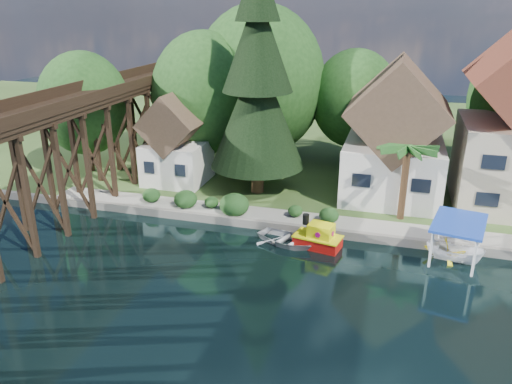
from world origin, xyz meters
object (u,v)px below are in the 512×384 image
at_px(conifer, 258,83).
at_px(tugboat, 318,238).
at_px(shed, 176,145).
at_px(house_left, 395,140).
at_px(boat_white_a, 286,238).
at_px(trestle_bridge, 55,152).
at_px(boat_yellow, 447,247).
at_px(palm_tree, 408,151).
at_px(boat_canopy, 456,245).

height_order(conifer, tugboat, conifer).
height_order(shed, tugboat, shed).
relative_size(house_left, tugboat, 3.28).
xyz_separation_m(shed, boat_white_a, (11.56, -8.33, -3.40)).
bearing_deg(trestle_bridge, boat_yellow, 4.10).
height_order(trestle_bridge, boat_yellow, trestle_bridge).
bearing_deg(conifer, shed, 175.52).
bearing_deg(conifer, palm_tree, -11.92).
xyz_separation_m(house_left, tugboat, (-4.24, -9.73, -4.47)).
xyz_separation_m(house_left, boat_canopy, (4.26, -9.41, -3.95)).
height_order(trestle_bridge, boat_canopy, trestle_bridge).
xyz_separation_m(shed, tugboat, (13.76, -8.23, -3.16)).
bearing_deg(tugboat, boat_canopy, 2.16).
bearing_deg(conifer, boat_yellow, -25.24).
distance_m(trestle_bridge, boat_canopy, 27.61).
xyz_separation_m(house_left, palm_tree, (0.92, -4.51, 0.47)).
distance_m(conifer, boat_white_a, 12.61).
xyz_separation_m(conifer, palm_tree, (11.52, -2.43, -3.84)).
bearing_deg(shed, boat_white_a, -35.77).
relative_size(conifer, boat_white_a, 4.55).
bearing_deg(shed, conifer, -4.48).
relative_size(tugboat, boat_white_a, 0.82).
bearing_deg(house_left, boat_white_a, -123.21).
bearing_deg(tugboat, boat_white_a, -177.36).
bearing_deg(boat_yellow, boat_canopy, -142.87).
relative_size(house_left, boat_canopy, 2.29).
relative_size(shed, boat_white_a, 1.92).
bearing_deg(boat_yellow, conifer, 63.87).
bearing_deg(house_left, trestle_bridge, -154.79).
distance_m(house_left, conifer, 11.63).
xyz_separation_m(trestle_bridge, boat_white_a, (16.56, 1.00, -4.93)).
bearing_deg(trestle_bridge, shed, 61.81).
xyz_separation_m(palm_tree, boat_yellow, (2.95, -4.39, -4.89)).
bearing_deg(palm_tree, house_left, 101.49).
xyz_separation_m(tugboat, boat_yellow, (8.11, 0.83, 0.06)).
height_order(boat_white_a, boat_yellow, boat_yellow).
bearing_deg(house_left, palm_tree, -78.51).
bearing_deg(conifer, trestle_bridge, -144.79).
bearing_deg(boat_canopy, conifer, 153.75).
distance_m(trestle_bridge, shed, 10.69).
bearing_deg(tugboat, boat_yellow, 5.86).
xyz_separation_m(palm_tree, boat_white_a, (-7.35, -5.32, -5.19)).
bearing_deg(tugboat, palm_tree, 45.31).
bearing_deg(boat_yellow, palm_tree, 32.98).
distance_m(conifer, boat_yellow, 18.22).
bearing_deg(boat_canopy, shed, 160.44).
bearing_deg(boat_white_a, boat_canopy, -65.44).
height_order(tugboat, boat_canopy, boat_canopy).
xyz_separation_m(shed, palm_tree, (18.92, -3.01, 1.79)).
bearing_deg(boat_white_a, boat_yellow, -62.52).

